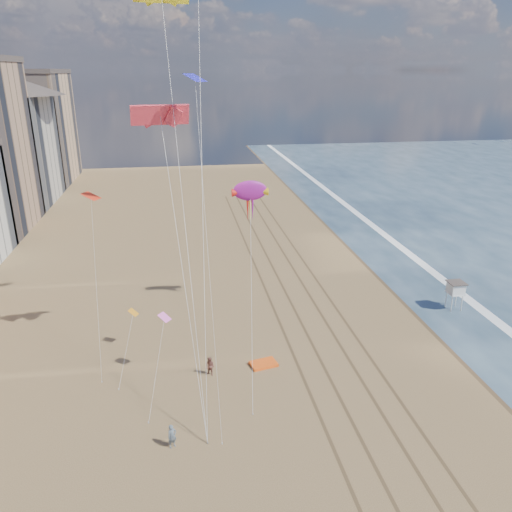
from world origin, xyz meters
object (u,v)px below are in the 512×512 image
Objects in this scene: grounded_kite at (264,364)px; show_kite at (250,191)px; kite_flyer_a at (172,436)px; kite_flyer_b at (210,366)px; lifeguard_stand at (456,288)px.

grounded_kite is 19.00m from show_kite.
kite_flyer_a is 9.64m from kite_flyer_b.
show_kite is at bearing 169.33° from lifeguard_stand.
kite_flyer_b is (-5.82, -13.72, -13.21)m from show_kite.
kite_flyer_a is 1.03× the size of kite_flyer_b.
lifeguard_stand is at bearing 6.25° from grounded_kite.
show_kite is at bearing 74.49° from grounded_kite.
grounded_kite is 13.17m from kite_flyer_a.
grounded_kite is at bearing 45.22° from kite_flyer_b.
lifeguard_stand is 1.79× the size of kite_flyer_a.
lifeguard_stand reaches higher than kite_flyer_b.
lifeguard_stand is 37.76m from kite_flyer_a.
show_kite is 12.44× the size of kite_flyer_a.
show_kite is 27.85m from kite_flyer_a.
show_kite is (0.63, 12.83, 14.01)m from grounded_kite.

